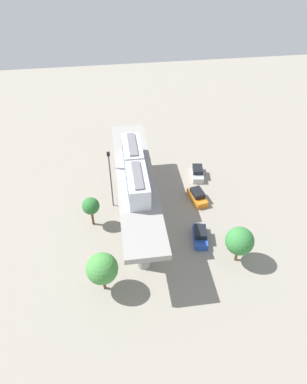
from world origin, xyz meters
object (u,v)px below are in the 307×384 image
at_px(tree_near_viaduct, 240,241).
at_px(tree_far_corner, 91,206).
at_px(parked_car_blue, 200,236).
at_px(train, 135,168).
at_px(parked_car_orange, 197,196).
at_px(parked_car_silver, 197,173).
at_px(signal_post, 111,178).
at_px(tree_mid_lot, 102,269).

xyz_separation_m(tree_near_viaduct, tree_far_corner, (-18.57, 9.20, -0.13)).
relative_size(parked_car_blue, tree_near_viaduct, 0.80).
relative_size(train, parked_car_orange, 3.03).
relative_size(parked_car_silver, parked_car_orange, 0.99).
bearing_deg(signal_post, parked_car_orange, -2.27).
bearing_deg(parked_car_silver, tree_far_corner, -145.05).
relative_size(train, tree_mid_lot, 2.33).
height_order(parked_car_blue, parked_car_orange, same).
height_order(tree_mid_lot, tree_far_corner, tree_mid_lot).
xyz_separation_m(tree_near_viaduct, signal_post, (-15.47, 12.79, 1.81)).
distance_m(tree_far_corner, signal_post, 5.12).
bearing_deg(parked_car_orange, tree_far_corner, 179.40).
xyz_separation_m(parked_car_blue, tree_near_viaduct, (3.84, -4.15, 2.94)).
distance_m(parked_car_silver, tree_mid_lot, 26.19).
relative_size(parked_car_silver, tree_mid_lot, 0.76).
bearing_deg(parked_car_blue, tree_near_viaduct, -38.66).
bearing_deg(train, parked_car_orange, 13.01).
height_order(train, parked_car_silver, train).
bearing_deg(signal_post, train, -39.16).
bearing_deg(train, tree_far_corner, -172.77).
bearing_deg(signal_post, parked_car_silver, 20.26).
bearing_deg(train, tree_mid_lot, -113.31).
distance_m(train, signal_post, 5.54).
bearing_deg(tree_near_viaduct, signal_post, 140.42).
distance_m(parked_car_silver, parked_car_orange, 6.06).
bearing_deg(parked_car_silver, train, -135.85).
bearing_deg(parked_car_silver, tree_mid_lot, -120.95).
relative_size(tree_far_corner, signal_post, 0.49).
bearing_deg(signal_post, parked_car_blue, -36.60).
bearing_deg(parked_car_blue, parked_car_silver, 86.86).
xyz_separation_m(tree_far_corner, signal_post, (3.09, 3.59, 1.94)).
bearing_deg(tree_mid_lot, parked_car_silver, 51.04).
relative_size(tree_near_viaduct, signal_post, 0.56).
height_order(parked_car_blue, tree_near_viaduct, tree_near_viaduct).
relative_size(parked_car_silver, signal_post, 0.44).
xyz_separation_m(train, parked_car_orange, (9.73, 2.25, -8.14)).
height_order(parked_car_orange, tree_far_corner, tree_far_corner).
relative_size(parked_car_orange, tree_far_corner, 0.92).
height_order(tree_near_viaduct, signal_post, signal_post).
relative_size(parked_car_orange, tree_near_viaduct, 0.81).
bearing_deg(signal_post, tree_far_corner, -130.71).
bearing_deg(train, tree_near_viaduct, -39.70).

